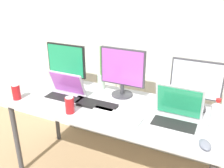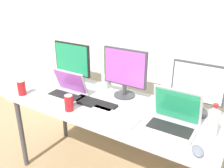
% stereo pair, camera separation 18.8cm
% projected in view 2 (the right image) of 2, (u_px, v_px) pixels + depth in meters
% --- Properties ---
extents(wall_back, '(7.00, 0.08, 2.60)m').
position_uv_depth(wall_back, '(147.00, 22.00, 2.20)').
color(wall_back, silver).
rests_on(wall_back, ground).
extents(work_desk, '(1.71, 0.69, 0.74)m').
position_uv_depth(work_desk, '(112.00, 112.00, 1.98)').
color(work_desk, '#424247').
rests_on(work_desk, ground).
extents(monitor_left, '(0.39, 0.20, 0.38)m').
position_uv_depth(monitor_left, '(72.00, 63.00, 2.30)').
color(monitor_left, black).
rests_on(monitor_left, work_desk).
extents(monitor_center, '(0.38, 0.18, 0.41)m').
position_uv_depth(monitor_center, '(125.00, 71.00, 2.02)').
color(monitor_center, '#38383D').
rests_on(monitor_center, work_desk).
extents(monitor_right, '(0.37, 0.20, 0.39)m').
position_uv_depth(monitor_right, '(197.00, 88.00, 1.77)').
color(monitor_right, '#38383D').
rests_on(monitor_right, work_desk).
extents(laptop_silver, '(0.32, 0.21, 0.22)m').
position_uv_depth(laptop_silver, '(67.00, 90.00, 2.09)').
color(laptop_silver, '#B7B7BC').
rests_on(laptop_silver, work_desk).
extents(laptop_secondary, '(0.33, 0.25, 0.26)m').
position_uv_depth(laptop_secondary, '(173.00, 119.00, 1.65)').
color(laptop_secondary, '#B7B7BC').
rests_on(laptop_secondary, work_desk).
extents(keyboard_main, '(0.39, 0.14, 0.02)m').
position_uv_depth(keyboard_main, '(113.00, 116.00, 1.78)').
color(keyboard_main, white).
rests_on(keyboard_main, work_desk).
extents(keyboard_aux, '(0.36, 0.13, 0.02)m').
position_uv_depth(keyboard_aux, '(94.00, 103.00, 1.96)').
color(keyboard_aux, black).
rests_on(keyboard_aux, work_desk).
extents(mouse_by_keyboard, '(0.10, 0.13, 0.03)m').
position_uv_depth(mouse_by_keyboard, '(198.00, 151.00, 1.41)').
color(mouse_by_keyboard, slate).
rests_on(mouse_by_keyboard, work_desk).
extents(water_bottle, '(0.07, 0.07, 0.24)m').
position_uv_depth(water_bottle, '(213.00, 123.00, 1.52)').
color(water_bottle, silver).
rests_on(water_bottle, work_desk).
extents(soda_can_near_keyboard, '(0.07, 0.07, 0.13)m').
position_uv_depth(soda_can_near_keyboard, '(69.00, 103.00, 1.86)').
color(soda_can_near_keyboard, red).
rests_on(soda_can_near_keyboard, work_desk).
extents(soda_can_by_laptop, '(0.07, 0.07, 0.13)m').
position_uv_depth(soda_can_by_laptop, '(22.00, 88.00, 2.11)').
color(soda_can_by_laptop, red).
rests_on(soda_can_by_laptop, work_desk).
extents(bamboo_vase, '(0.07, 0.07, 0.39)m').
position_uv_depth(bamboo_vase, '(105.00, 80.00, 2.23)').
color(bamboo_vase, '#B2D1B7').
rests_on(bamboo_vase, work_desk).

